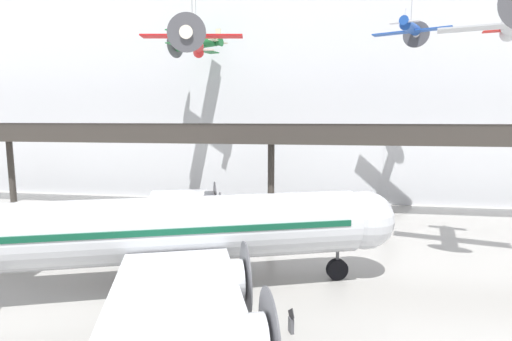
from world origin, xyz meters
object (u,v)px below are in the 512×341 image
object	(u,v)px
info_sign_pedestal	(291,323)
suspended_plane_red_highwing	(193,43)
airliner_silver_main	(160,231)
suspended_plane_blue_trainer	(411,28)
suspended_plane_green_biplane	(196,43)

from	to	relation	value
info_sign_pedestal	suspended_plane_red_highwing	bearing A→B (deg)	104.79
airliner_silver_main	suspended_plane_blue_trainer	bearing A→B (deg)	28.23
suspended_plane_green_biplane	suspended_plane_blue_trainer	size ratio (longest dim) A/B	1.13
airliner_silver_main	suspended_plane_green_biplane	xyz separation A→B (m)	(-4.32, 21.02, 13.75)
suspended_plane_red_highwing	suspended_plane_blue_trainer	xyz separation A→B (m)	(16.15, 11.53, 2.83)
airliner_silver_main	suspended_plane_red_highwing	world-z (taller)	suspended_plane_red_highwing
airliner_silver_main	suspended_plane_red_highwing	size ratio (longest dim) A/B	3.49
airliner_silver_main	suspended_plane_red_highwing	distance (m)	12.73
airliner_silver_main	suspended_plane_green_biplane	bearing A→B (deg)	82.18
airliner_silver_main	suspended_plane_red_highwing	bearing A→B (deg)	70.09
suspended_plane_red_highwing	info_sign_pedestal	distance (m)	18.49
suspended_plane_red_highwing	suspended_plane_green_biplane	bearing A→B (deg)	-172.81
suspended_plane_red_highwing	airliner_silver_main	bearing A→B (deg)	-9.78
suspended_plane_green_biplane	info_sign_pedestal	xyz separation A→B (m)	(11.73, -24.00, -16.89)
suspended_plane_green_biplane	suspended_plane_blue_trainer	distance (m)	20.78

